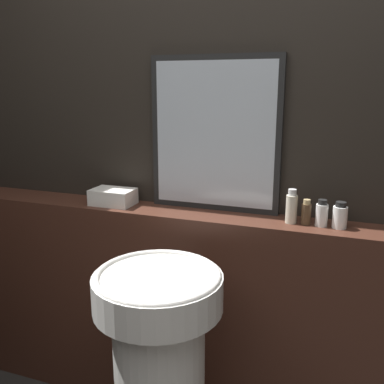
{
  "coord_description": "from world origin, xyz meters",
  "views": [
    {
      "loc": [
        0.61,
        -0.37,
        1.53
      ],
      "look_at": [
        0.04,
        1.21,
        1.12
      ],
      "focal_mm": 40.0,
      "sensor_mm": 36.0,
      "label": 1
    }
  ],
  "objects_px": {
    "pedestal_sink": "(160,375)",
    "mirror": "(215,135)",
    "shampoo_bottle": "(291,207)",
    "conditioner_bottle": "(306,213)",
    "body_wash_bottle": "(340,216)",
    "lotion_bottle": "(322,214)",
    "towel_stack": "(113,197)"
  },
  "relations": [
    {
      "from": "pedestal_sink",
      "to": "mirror",
      "type": "xyz_separation_m",
      "value": [
        0.04,
        0.54,
        0.82
      ]
    },
    {
      "from": "shampoo_bottle",
      "to": "conditioner_bottle",
      "type": "bearing_deg",
      "value": -0.0
    },
    {
      "from": "shampoo_bottle",
      "to": "body_wash_bottle",
      "type": "xyz_separation_m",
      "value": [
        0.19,
        -0.0,
        -0.02
      ]
    },
    {
      "from": "mirror",
      "to": "shampoo_bottle",
      "type": "distance_m",
      "value": 0.45
    },
    {
      "from": "mirror",
      "to": "shampoo_bottle",
      "type": "relative_size",
      "value": 4.77
    },
    {
      "from": "pedestal_sink",
      "to": "lotion_bottle",
      "type": "bearing_deg",
      "value": 41.94
    },
    {
      "from": "pedestal_sink",
      "to": "mirror",
      "type": "height_order",
      "value": "mirror"
    },
    {
      "from": "pedestal_sink",
      "to": "towel_stack",
      "type": "relative_size",
      "value": 4.67
    },
    {
      "from": "towel_stack",
      "to": "conditioner_bottle",
      "type": "height_order",
      "value": "conditioner_bottle"
    },
    {
      "from": "mirror",
      "to": "conditioner_bottle",
      "type": "height_order",
      "value": "mirror"
    },
    {
      "from": "towel_stack",
      "to": "shampoo_bottle",
      "type": "bearing_deg",
      "value": 0.0
    },
    {
      "from": "towel_stack",
      "to": "pedestal_sink",
      "type": "bearing_deg",
      "value": -46.65
    },
    {
      "from": "towel_stack",
      "to": "shampoo_bottle",
      "type": "height_order",
      "value": "shampoo_bottle"
    },
    {
      "from": "lotion_bottle",
      "to": "body_wash_bottle",
      "type": "bearing_deg",
      "value": -0.0
    },
    {
      "from": "shampoo_bottle",
      "to": "lotion_bottle",
      "type": "relative_size",
      "value": 1.3
    },
    {
      "from": "pedestal_sink",
      "to": "shampoo_bottle",
      "type": "bearing_deg",
      "value": 49.52
    },
    {
      "from": "towel_stack",
      "to": "conditioner_bottle",
      "type": "xyz_separation_m",
      "value": [
        0.87,
        -0.0,
        0.01
      ]
    },
    {
      "from": "body_wash_bottle",
      "to": "towel_stack",
      "type": "bearing_deg",
      "value": 180.0
    },
    {
      "from": "conditioner_bottle",
      "to": "lotion_bottle",
      "type": "height_order",
      "value": "lotion_bottle"
    },
    {
      "from": "mirror",
      "to": "towel_stack",
      "type": "bearing_deg",
      "value": -169.69
    },
    {
      "from": "pedestal_sink",
      "to": "shampoo_bottle",
      "type": "xyz_separation_m",
      "value": [
        0.39,
        0.45,
        0.55
      ]
    },
    {
      "from": "lotion_bottle",
      "to": "shampoo_bottle",
      "type": "bearing_deg",
      "value": -180.0
    },
    {
      "from": "pedestal_sink",
      "to": "towel_stack",
      "type": "distance_m",
      "value": 0.81
    },
    {
      "from": "body_wash_bottle",
      "to": "shampoo_bottle",
      "type": "bearing_deg",
      "value": 180.0
    },
    {
      "from": "pedestal_sink",
      "to": "lotion_bottle",
      "type": "distance_m",
      "value": 0.86
    },
    {
      "from": "shampoo_bottle",
      "to": "body_wash_bottle",
      "type": "distance_m",
      "value": 0.19
    },
    {
      "from": "shampoo_bottle",
      "to": "body_wash_bottle",
      "type": "relative_size",
      "value": 1.34
    },
    {
      "from": "pedestal_sink",
      "to": "lotion_bottle",
      "type": "relative_size",
      "value": 8.53
    },
    {
      "from": "mirror",
      "to": "body_wash_bottle",
      "type": "xyz_separation_m",
      "value": [
        0.54,
        -0.08,
        -0.28
      ]
    },
    {
      "from": "lotion_bottle",
      "to": "body_wash_bottle",
      "type": "height_order",
      "value": "lotion_bottle"
    },
    {
      "from": "pedestal_sink",
      "to": "conditioner_bottle",
      "type": "xyz_separation_m",
      "value": [
        0.44,
        0.45,
        0.53
      ]
    },
    {
      "from": "shampoo_bottle",
      "to": "pedestal_sink",
      "type": "bearing_deg",
      "value": -130.48
    }
  ]
}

